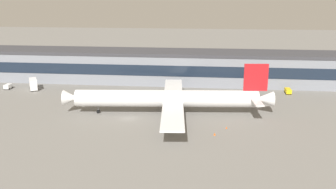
# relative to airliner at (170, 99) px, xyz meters

# --- Properties ---
(ground_plane) EXTENTS (600.00, 600.00, 0.00)m
(ground_plane) POSITION_rel_airliner_xyz_m (-11.61, -5.99, -4.80)
(ground_plane) COLOR slate
(terminal_building) EXTENTS (168.88, 18.93, 13.00)m
(terminal_building) POSITION_rel_airliner_xyz_m (-11.61, 43.14, 1.72)
(terminal_building) COLOR gray
(terminal_building) RESTS_ON ground_plane
(airliner) EXTENTS (64.04, 55.32, 15.58)m
(airliner) POSITION_rel_airliner_xyz_m (0.00, 0.00, 0.00)
(airliner) COLOR white
(airliner) RESTS_ON ground_plane
(catering_truck) EXTENTS (5.70, 7.57, 4.15)m
(catering_truck) POSITION_rel_airliner_xyz_m (-55.26, 24.21, -2.50)
(catering_truck) COLOR white
(catering_truck) RESTS_ON ground_plane
(baggage_tug) EXTENTS (2.27, 3.70, 1.85)m
(baggage_tug) POSITION_rel_airliner_xyz_m (-65.38, 23.78, -3.71)
(baggage_tug) COLOR white
(baggage_tug) RESTS_ON ground_plane
(follow_me_car) EXTENTS (2.03, 4.41, 1.85)m
(follow_me_car) POSITION_rel_airliner_xyz_m (40.76, 28.76, -3.71)
(follow_me_car) COLOR yellow
(follow_me_car) RESTS_ON ground_plane
(traffic_cone_0) EXTENTS (0.53, 0.53, 0.66)m
(traffic_cone_0) POSITION_rel_airliner_xyz_m (13.65, -17.04, -4.46)
(traffic_cone_0) COLOR #F2590C
(traffic_cone_0) RESTS_ON ground_plane
(traffic_cone_1) EXTENTS (0.50, 0.50, 0.62)m
(traffic_cone_1) POSITION_rel_airliner_xyz_m (3.40, -10.58, -4.49)
(traffic_cone_1) COLOR #F2590C
(traffic_cone_1) RESTS_ON ground_plane
(traffic_cone_2) EXTENTS (0.44, 0.44, 0.56)m
(traffic_cone_2) POSITION_rel_airliner_xyz_m (16.91, -11.58, -4.52)
(traffic_cone_2) COLOR #F2590C
(traffic_cone_2) RESTS_ON ground_plane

